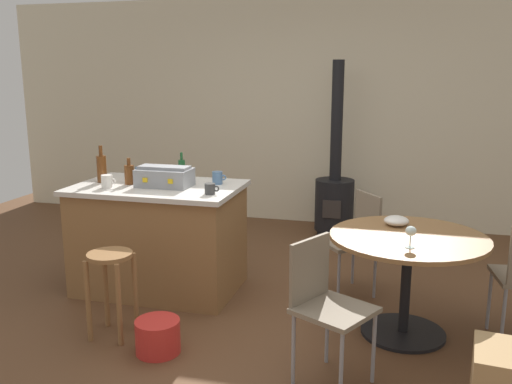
% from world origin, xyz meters
% --- Properties ---
extents(ground_plane, '(8.80, 8.80, 0.00)m').
position_xyz_m(ground_plane, '(0.00, 0.00, 0.00)').
color(ground_plane, brown).
extents(back_wall, '(8.00, 0.10, 2.70)m').
position_xyz_m(back_wall, '(0.00, 2.90, 1.35)').
color(back_wall, beige).
rests_on(back_wall, ground_plane).
extents(kitchen_island, '(1.37, 0.89, 0.91)m').
position_xyz_m(kitchen_island, '(-0.88, 0.38, 0.46)').
color(kitchen_island, olive).
rests_on(kitchen_island, ground_plane).
extents(wooden_stool, '(0.31, 0.31, 0.61)m').
position_xyz_m(wooden_stool, '(-0.83, -0.52, 0.44)').
color(wooden_stool, olive).
rests_on(wooden_stool, ground_plane).
extents(dining_table, '(1.08, 1.08, 0.73)m').
position_xyz_m(dining_table, '(1.16, 0.03, 0.56)').
color(dining_table, black).
rests_on(dining_table, ground_plane).
extents(folding_chair_near, '(0.56, 0.56, 0.85)m').
position_xyz_m(folding_chair_near, '(0.74, 0.71, 0.50)').
color(folding_chair_near, '#7F705B').
rests_on(folding_chair_near, ground_plane).
extents(folding_chair_far, '(0.54, 0.54, 0.87)m').
position_xyz_m(folding_chair_far, '(0.69, -0.70, 0.51)').
color(folding_chair_far, '#7F705B').
rests_on(folding_chair_far, ground_plane).
extents(wood_stove, '(0.44, 0.45, 1.96)m').
position_xyz_m(wood_stove, '(0.36, 2.37, 0.48)').
color(wood_stove, black).
rests_on(wood_stove, ground_plane).
extents(toolbox, '(0.44, 0.27, 0.17)m').
position_xyz_m(toolbox, '(-0.80, 0.35, 0.99)').
color(toolbox, gray).
rests_on(toolbox, kitchen_island).
extents(bottle_0, '(0.06, 0.06, 0.24)m').
position_xyz_m(bottle_0, '(-0.78, 0.67, 1.00)').
color(bottle_0, '#194C23').
rests_on(bottle_0, kitchen_island).
extents(bottle_1, '(0.08, 0.08, 0.22)m').
position_xyz_m(bottle_1, '(-1.12, 0.36, 0.99)').
color(bottle_1, '#603314').
rests_on(bottle_1, kitchen_island).
extents(bottle_2, '(0.08, 0.08, 0.32)m').
position_xyz_m(bottle_2, '(-1.39, 0.38, 1.03)').
color(bottle_2, '#603314').
rests_on(bottle_2, kitchen_island).
extents(cup_0, '(0.12, 0.09, 0.11)m').
position_xyz_m(cup_0, '(-0.41, 0.56, 0.96)').
color(cup_0, '#4C7099').
rests_on(cup_0, kitchen_island).
extents(cup_1, '(0.12, 0.09, 0.11)m').
position_xyz_m(cup_1, '(-1.14, 0.60, 0.96)').
color(cup_1, '#4C7099').
rests_on(cup_1, kitchen_island).
extents(cup_2, '(0.13, 0.09, 0.11)m').
position_xyz_m(cup_2, '(-1.23, 0.18, 0.96)').
color(cup_2, white).
rests_on(cup_2, kitchen_island).
extents(cup_3, '(0.12, 0.08, 0.08)m').
position_xyz_m(cup_3, '(-0.34, 0.17, 0.95)').
color(cup_3, '#383838').
rests_on(cup_3, kitchen_island).
extents(wine_glass, '(0.07, 0.07, 0.14)m').
position_xyz_m(wine_glass, '(1.16, -0.24, 0.84)').
color(wine_glass, silver).
rests_on(wine_glass, dining_table).
extents(serving_bowl, '(0.18, 0.18, 0.07)m').
position_xyz_m(serving_bowl, '(1.07, 0.28, 0.77)').
color(serving_bowl, white).
rests_on(serving_bowl, dining_table).
extents(plastic_bucket, '(0.30, 0.30, 0.23)m').
position_xyz_m(plastic_bucket, '(-0.42, -0.66, 0.11)').
color(plastic_bucket, red).
rests_on(plastic_bucket, ground_plane).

